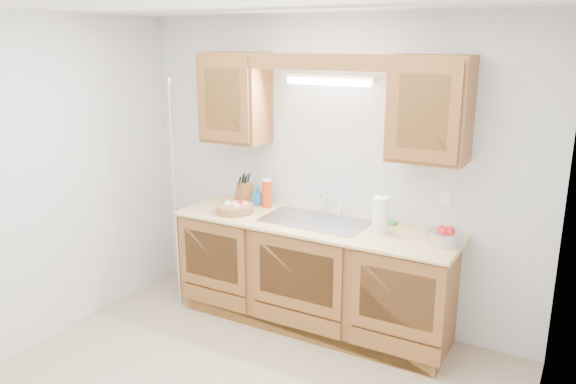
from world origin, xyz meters
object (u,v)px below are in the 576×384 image
Objects in this scene: fruit_basket at (235,207)px; paper_towel at (381,215)px; knife_block at (244,193)px; apple_bowl at (445,236)px.

fruit_basket is 1.18× the size of paper_towel.
paper_towel reaches higher than knife_block.
fruit_basket is 1.32× the size of knife_block.
paper_towel is (1.23, 0.13, 0.09)m from fruit_basket.
knife_block reaches higher than fruit_basket.
apple_bowl is (0.49, -0.02, -0.08)m from paper_towel.
knife_block is at bearing 175.39° from paper_towel.
apple_bowl is (1.79, -0.13, -0.05)m from knife_block.
apple_bowl reaches higher than fruit_basket.
knife_block is at bearing 105.35° from fruit_basket.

